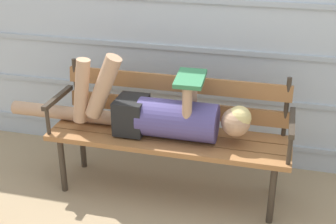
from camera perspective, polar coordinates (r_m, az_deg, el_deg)
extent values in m
plane|color=tan|center=(3.31, -0.53, -10.79)|extent=(12.00, 12.00, 0.00)
cube|color=#B2BCC6|center=(3.48, 2.46, 10.72)|extent=(4.50, 0.06, 2.16)
cube|color=#A3ADB7|center=(3.77, 2.10, -2.83)|extent=(4.50, 0.02, 0.04)
cube|color=#A3ADB7|center=(3.62, 2.19, 2.24)|extent=(4.50, 0.02, 0.04)
cube|color=#A3ADB7|center=(3.49, 2.28, 7.72)|extent=(4.50, 0.02, 0.04)
cube|color=#A3ADB7|center=(3.41, 2.38, 13.52)|extent=(4.50, 0.02, 0.04)
cube|color=#9E6638|center=(3.06, -0.69, -4.48)|extent=(1.65, 0.14, 0.04)
cube|color=#9E6638|center=(3.18, 0.00, -3.24)|extent=(1.65, 0.14, 0.04)
cube|color=#9E6638|center=(3.31, 0.64, -2.10)|extent=(1.65, 0.14, 0.04)
cube|color=#9E6638|center=(3.31, 0.93, 0.45)|extent=(1.58, 0.05, 0.11)
cube|color=#9E6638|center=(3.24, 0.95, 3.52)|extent=(1.58, 0.05, 0.11)
cylinder|color=#382D23|center=(3.51, -11.17, 3.13)|extent=(0.03, 0.03, 0.42)
cylinder|color=#382D23|center=(3.19, 14.26, 0.59)|extent=(0.03, 0.03, 0.42)
cylinder|color=#382D23|center=(3.39, -12.77, -6.37)|extent=(0.04, 0.04, 0.41)
cylinder|color=#382D23|center=(3.07, 12.57, -9.91)|extent=(0.04, 0.04, 0.41)
cylinder|color=#382D23|center=(3.65, -10.41, -3.75)|extent=(0.04, 0.04, 0.41)
cylinder|color=#382D23|center=(3.36, 12.89, -6.68)|extent=(0.04, 0.04, 0.41)
cube|color=#382D23|center=(3.36, -13.31, 1.74)|extent=(0.04, 0.41, 0.03)
cylinder|color=#382D23|center=(3.26, -14.48, -1.01)|extent=(0.03, 0.03, 0.20)
cube|color=#382D23|center=(3.00, 14.92, -1.25)|extent=(0.04, 0.41, 0.03)
cylinder|color=#382D23|center=(2.90, 14.65, -4.46)|extent=(0.03, 0.03, 0.20)
cylinder|color=#514784|center=(3.10, 1.19, -0.96)|extent=(0.53, 0.26, 0.26)
cube|color=black|center=(3.18, -4.49, -0.32)|extent=(0.20, 0.25, 0.24)
sphere|color=tan|center=(3.03, 8.28, -1.22)|extent=(0.19, 0.19, 0.19)
sphere|color=#E0C67A|center=(3.01, 8.69, -0.70)|extent=(0.16, 0.16, 0.16)
cylinder|color=tan|center=(3.10, -7.92, 3.07)|extent=(0.28, 0.11, 0.46)
cylinder|color=tan|center=(3.18, -10.51, 2.55)|extent=(0.16, 0.09, 0.46)
cylinder|color=tan|center=(3.45, -12.17, -0.15)|extent=(0.86, 0.10, 0.10)
cylinder|color=tan|center=(2.95, 2.35, 0.71)|extent=(0.06, 0.06, 0.28)
cylinder|color=tan|center=(3.10, 2.99, 1.87)|extent=(0.06, 0.06, 0.28)
cube|color=#337A4C|center=(2.97, 2.73, 4.09)|extent=(0.19, 0.26, 0.06)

